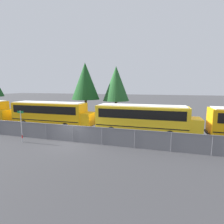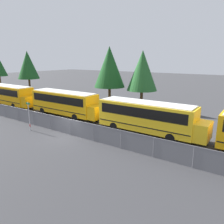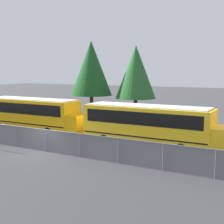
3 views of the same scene
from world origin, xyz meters
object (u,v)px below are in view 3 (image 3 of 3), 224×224
object	(u,v)px
school_bus_3	(150,123)
tree_3	(91,68)
school_bus_2	(33,113)
tree_2	(136,72)

from	to	relation	value
school_bus_3	tree_3	size ratio (longest dim) A/B	1.20
school_bus_3	tree_3	bearing A→B (deg)	141.08
school_bus_2	tree_2	bearing A→B (deg)	56.27
school_bus_2	school_bus_3	world-z (taller)	same
school_bus_2	tree_3	world-z (taller)	tree_3
school_bus_3	tree_2	size ratio (longest dim) A/B	1.29
school_bus_2	tree_3	bearing A→B (deg)	83.03
school_bus_3	tree_3	distance (m)	15.16
school_bus_2	tree_3	size ratio (longest dim) A/B	1.20
tree_2	school_bus_3	bearing A→B (deg)	-59.55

